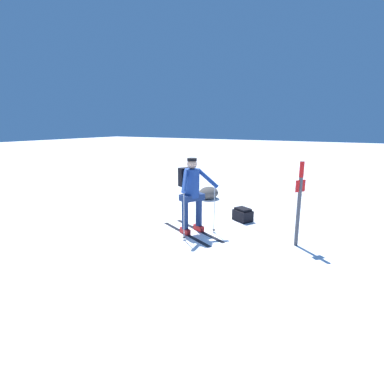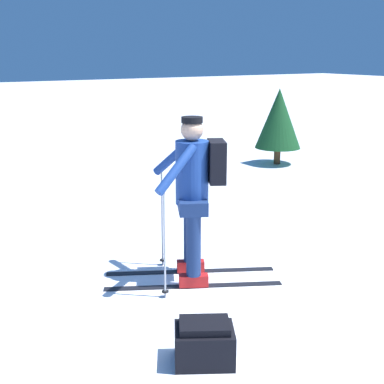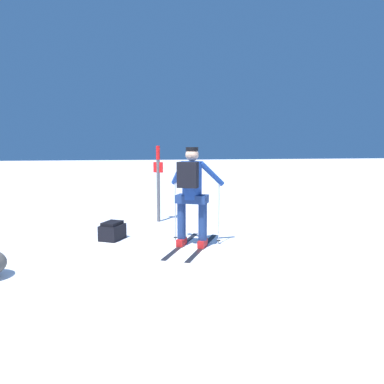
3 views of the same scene
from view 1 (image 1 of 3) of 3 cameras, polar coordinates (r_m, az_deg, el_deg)
ground_plane at (r=7.94m, az=-1.76°, el=-5.30°), size 80.00×80.00×0.00m
skier at (r=6.79m, az=-0.10°, el=0.31°), size 1.25×1.86×1.73m
dropped_backpack at (r=7.92m, az=9.63°, el=-4.28°), size 0.53×0.57×0.34m
trail_marker at (r=6.39m, az=19.80°, el=-0.87°), size 0.21×0.15×1.75m
rock_boulder at (r=10.11m, az=3.20°, el=-0.16°), size 0.73×0.62×0.40m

